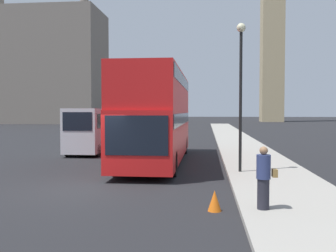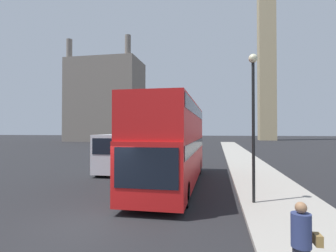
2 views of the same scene
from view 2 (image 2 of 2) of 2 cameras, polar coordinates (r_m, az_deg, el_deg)
The scene contains 8 objects.
ground_plane at distance 9.32m, azimuth -17.03°, elevation -20.04°, with size 300.00×300.00×0.00m, color black.
sidewalk_strip at distance 8.76m, azimuth 29.34°, elevation -20.71°, with size 3.39×120.00×0.15m.
clock_tower at distance 94.42m, azimuth 20.62°, elevation 20.02°, with size 5.41×5.58×71.89m.
building_block_distant at distance 78.93m, azimuth -13.31°, elevation 5.35°, with size 20.11×13.10×28.49m.
red_double_decker_bus at distance 14.65m, azimuth 1.15°, elevation -3.11°, with size 2.64×11.50×4.52m.
white_van at distance 19.39m, azimuth -10.61°, elevation -5.64°, with size 2.00×5.17×2.77m.
pedestrian at distance 5.79m, azimuth 27.12°, elevation -22.18°, with size 0.51×0.35×1.59m.
street_lamp at distance 11.19m, azimuth 18.07°, elevation 4.31°, with size 0.36×0.36×6.01m.
Camera 2 is at (4.07, -7.81, 3.05)m, focal length 28.00 mm.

